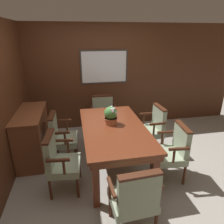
# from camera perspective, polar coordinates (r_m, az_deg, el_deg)

# --- Properties ---
(ground_plane) EXTENTS (14.00, 14.00, 0.00)m
(ground_plane) POSITION_cam_1_polar(r_m,az_deg,el_deg) (3.62, -0.26, -16.02)
(ground_plane) COLOR #A39E93
(wall_back) EXTENTS (7.20, 0.08, 2.45)m
(wall_back) POSITION_cam_1_polar(r_m,az_deg,el_deg) (4.83, -4.55, 9.67)
(wall_back) COLOR #4C2816
(wall_back) RESTS_ON ground_plane
(dining_table) EXTENTS (1.03, 1.86, 0.77)m
(dining_table) POSITION_cam_1_polar(r_m,az_deg,el_deg) (3.35, 0.50, -5.65)
(dining_table) COLOR maroon
(dining_table) RESTS_ON ground_plane
(chair_head_near) EXTENTS (0.57, 0.47, 0.91)m
(chair_head_near) POSITION_cam_1_polar(r_m,az_deg,el_deg) (2.43, 6.53, -23.11)
(chair_head_near) COLOR #472314
(chair_head_near) RESTS_ON ground_plane
(chair_left_near) EXTENTS (0.49, 0.58, 0.91)m
(chair_left_near) POSITION_cam_1_polar(r_m,az_deg,el_deg) (3.06, -14.80, -13.09)
(chair_left_near) COLOR #472314
(chair_left_near) RESTS_ON ground_plane
(chair_right_far) EXTENTS (0.46, 0.57, 0.91)m
(chair_right_far) POSITION_cam_1_polar(r_m,az_deg,el_deg) (4.04, 11.63, -3.98)
(chair_right_far) COLOR #472314
(chair_right_far) RESTS_ON ground_plane
(chair_left_far) EXTENTS (0.47, 0.57, 0.91)m
(chair_left_far) POSITION_cam_1_polar(r_m,az_deg,el_deg) (3.74, -14.48, -6.39)
(chair_left_far) COLOR #472314
(chair_left_far) RESTS_ON ground_plane
(chair_head_far) EXTENTS (0.57, 0.46, 0.91)m
(chair_head_far) POSITION_cam_1_polar(r_m,az_deg,el_deg) (4.57, -2.52, -0.51)
(chair_head_far) COLOR #472314
(chair_head_far) RESTS_ON ground_plane
(chair_right_near) EXTENTS (0.49, 0.58, 0.91)m
(chair_right_near) POSITION_cam_1_polar(r_m,az_deg,el_deg) (3.35, 17.13, -10.16)
(chair_right_near) COLOR #472314
(chair_right_near) RESTS_ON ground_plane
(potted_plant) EXTENTS (0.23, 0.23, 0.31)m
(potted_plant) POSITION_cam_1_polar(r_m,az_deg,el_deg) (3.35, -0.36, -0.97)
(potted_plant) COLOR #B2603D
(potted_plant) RESTS_ON dining_table
(sideboard_cabinet) EXTENTS (0.48, 1.19, 0.91)m
(sideboard_cabinet) POSITION_cam_1_polar(r_m,az_deg,el_deg) (3.99, -21.72, -6.16)
(sideboard_cabinet) COLOR brown
(sideboard_cabinet) RESTS_ON ground_plane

